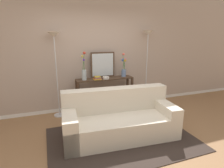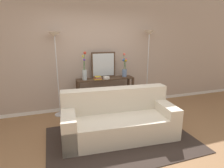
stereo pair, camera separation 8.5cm
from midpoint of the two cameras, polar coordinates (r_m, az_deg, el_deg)
The scene contains 13 objects.
ground_plane at distance 3.44m, azimuth 2.19°, elevation -18.27°, with size 16.00×16.00×0.02m, color #936B47.
back_wall at distance 4.75m, azimuth -6.68°, elevation 10.49°, with size 12.00×0.15×3.05m.
area_rug at distance 3.57m, azimuth 2.41°, elevation -16.60°, with size 2.63×1.77×0.01m.
couch at distance 3.55m, azimuth 1.54°, elevation -11.07°, with size 2.14×1.03×0.88m.
console_table at distance 4.64m, azimuth -2.73°, elevation -1.37°, with size 1.42×0.33×0.84m.
floor_lamp_left at distance 4.34m, azimuth -17.77°, elevation 9.59°, with size 0.28×0.28×1.94m.
floor_lamp_right at distance 5.02m, azimuth 10.44°, elevation 11.04°, with size 0.28×0.28×1.99m.
wall_mirror at distance 4.64m, azimuth -3.39°, elevation 5.95°, with size 0.61×0.02×0.63m.
vase_tall_flowers at distance 4.39m, azimuth -9.18°, elevation 3.80°, with size 0.12×0.11×0.67m.
vase_short_flowers at distance 4.74m, azimuth 3.14°, elevation 4.71°, with size 0.12×0.14×0.60m.
fruit_bowl at distance 4.48m, azimuth -2.46°, elevation 1.93°, with size 0.16×0.16×0.05m.
book_stack at distance 4.44m, azimuth -5.08°, elevation 1.85°, with size 0.18×0.16×0.08m.
book_row_under_console at distance 4.71m, azimuth -7.76°, elevation -7.95°, with size 0.30×0.17×0.13m.
Camera 1 is at (-1.15, -2.65, 1.85)m, focal length 29.60 mm.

